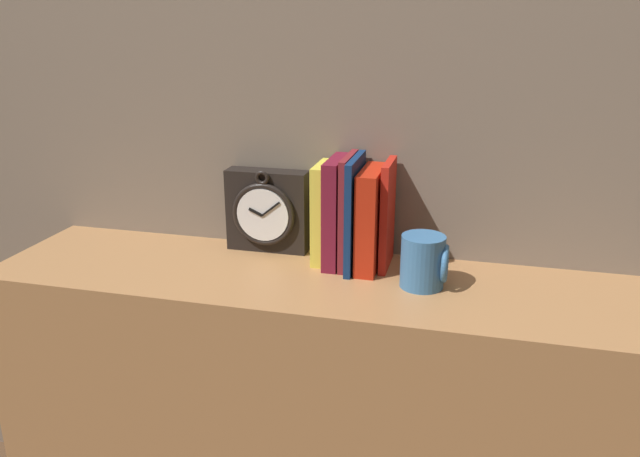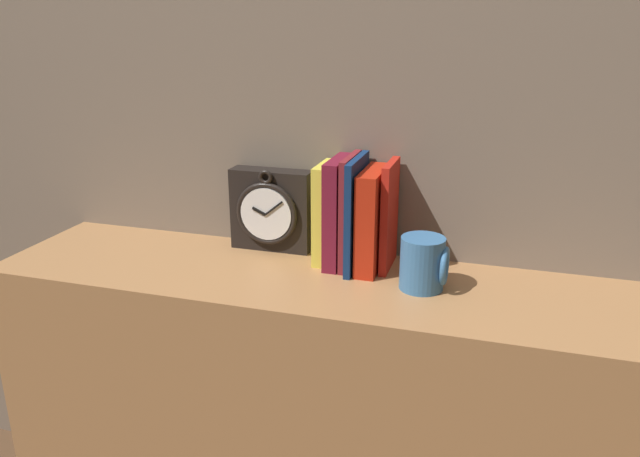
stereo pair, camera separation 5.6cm
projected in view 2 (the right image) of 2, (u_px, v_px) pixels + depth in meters
The scene contains 9 objects.
bookshelf at pixel (320, 428), 1.38m from camera, with size 1.37×0.34×0.72m.
clock at pixel (271, 210), 1.39m from camera, with size 0.18×0.07×0.19m.
book_slot0_yellow at pixel (326, 213), 1.32m from camera, with size 0.03×0.11×0.21m.
book_slot1_maroon at pixel (338, 212), 1.30m from camera, with size 0.03×0.14×0.23m.
book_slot2_maroon at pixel (350, 211), 1.29m from camera, with size 0.01×0.14×0.23m.
book_slot3_navy at pixel (356, 213), 1.28m from camera, with size 0.01×0.15×0.23m.
book_slot4_red at pixel (372, 220), 1.28m from camera, with size 0.04×0.15×0.21m.
book_slot5_red at pixel (389, 216), 1.28m from camera, with size 0.02×0.12×0.23m.
mug at pixel (424, 263), 1.19m from camera, with size 0.09×0.09×0.10m.
Camera 2 is at (0.34, -1.11, 1.22)m, focal length 35.00 mm.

